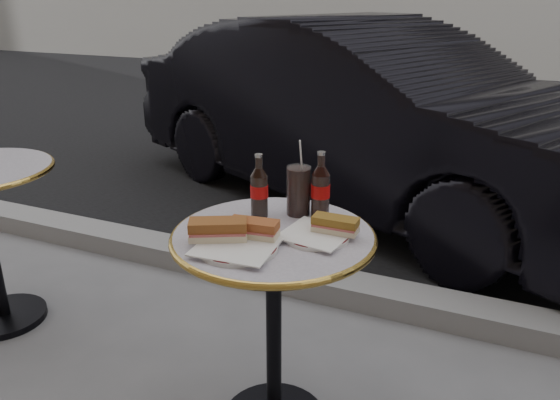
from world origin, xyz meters
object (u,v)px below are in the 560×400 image
at_px(plate_right, 316,236).
at_px(cola_bottle_left, 259,186).
at_px(parked_car, 368,115).
at_px(cola_bottle_right, 321,185).
at_px(cola_glass, 299,190).
at_px(plate_left, 238,247).
at_px(bistro_table, 274,335).

xyz_separation_m(plate_right, cola_bottle_left, (-0.22, 0.08, 0.10)).
relative_size(plate_right, parked_car, 0.05).
distance_m(plate_right, cola_bottle_left, 0.26).
distance_m(cola_bottle_right, cola_glass, 0.08).
height_order(cola_bottle_left, cola_bottle_right, cola_bottle_right).
bearing_deg(cola_bottle_right, parked_car, 100.62).
bearing_deg(plate_left, bistro_table, 72.78).
bearing_deg(plate_left, cola_bottle_left, 101.53).
height_order(cola_glass, parked_car, parked_car).
relative_size(plate_left, plate_right, 1.16).
bearing_deg(cola_glass, plate_left, -100.61).
distance_m(cola_bottle_left, parked_car, 2.15).
distance_m(cola_bottle_right, parked_car, 2.11).
xyz_separation_m(plate_right, cola_glass, (-0.12, 0.15, 0.08)).
bearing_deg(parked_car, plate_left, -149.83).
xyz_separation_m(plate_right, cola_bottle_right, (-0.04, 0.15, 0.10)).
relative_size(bistro_table, cola_bottle_left, 3.53).
distance_m(plate_left, cola_bottle_right, 0.36).
bearing_deg(bistro_table, plate_left, -107.22).
relative_size(bistro_table, parked_car, 0.19).
xyz_separation_m(plate_left, parked_car, (-0.25, 2.37, -0.11)).
distance_m(cola_glass, parked_car, 2.09).
bearing_deg(plate_right, parked_car, 100.99).
bearing_deg(bistro_table, cola_bottle_right, 62.79).
height_order(cola_bottle_left, parked_car, parked_car).
relative_size(bistro_table, plate_right, 3.72).
bearing_deg(plate_left, parked_car, 96.12).
distance_m(bistro_table, cola_bottle_right, 0.51).
xyz_separation_m(cola_bottle_left, parked_car, (-0.20, 2.13, -0.21)).
relative_size(bistro_table, cola_glass, 4.52).
distance_m(bistro_table, cola_glass, 0.48).
bearing_deg(bistro_table, cola_glass, 85.30).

